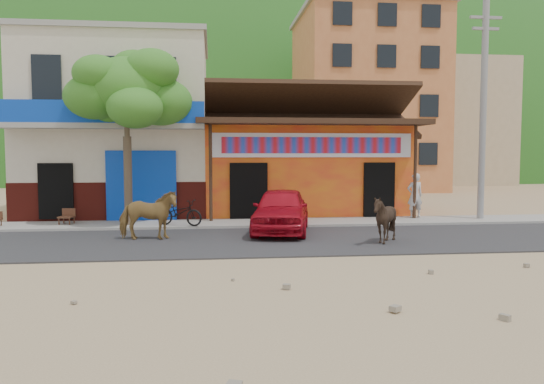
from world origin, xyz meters
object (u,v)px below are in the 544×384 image
at_px(cow_dark, 384,219).
at_px(red_car, 281,210).
at_px(tree, 127,136).
at_px(pedestrian, 415,195).
at_px(cafe_chair_right, 66,210).
at_px(cow_tan, 148,215).
at_px(scooter, 179,213).
at_px(utility_pole, 483,111).

bearing_deg(cow_dark, red_car, -144.14).
bearing_deg(cow_dark, tree, -130.03).
xyz_separation_m(pedestrian, cafe_chair_right, (-12.60, -0.42, -0.35)).
height_order(cow_tan, red_car, cow_tan).
bearing_deg(scooter, pedestrian, -56.30).
height_order(tree, red_car, tree).
height_order(red_car, cafe_chair_right, red_car).
height_order(cow_dark, red_car, red_car).
distance_m(red_car, scooter, 3.53).
relative_size(utility_pole, red_car, 1.92).
distance_m(tree, utility_pole, 12.84).
distance_m(cow_tan, pedestrian, 10.13).
xyz_separation_m(tree, cow_dark, (7.64, -4.20, -2.41)).
xyz_separation_m(cow_tan, cafe_chair_right, (-3.13, 3.17, -0.15)).
bearing_deg(utility_pole, cow_dark, -139.60).
bearing_deg(tree, cow_dark, -28.79).
xyz_separation_m(cow_dark, red_car, (-2.60, 2.42, 0.04)).
xyz_separation_m(utility_pole, pedestrian, (-2.34, 0.52, -3.16)).
bearing_deg(pedestrian, cow_tan, 16.50).
relative_size(red_car, scooter, 2.50).
distance_m(cow_dark, pedestrian, 5.68).
relative_size(utility_pole, pedestrian, 4.76).
bearing_deg(cafe_chair_right, pedestrian, 11.32).
bearing_deg(pedestrian, tree, -0.32).
xyz_separation_m(scooter, pedestrian, (8.71, 1.22, 0.40)).
bearing_deg(utility_pole, tree, -179.10).
height_order(cow_dark, scooter, cow_dark).
relative_size(utility_pole, cafe_chair_right, 8.09).
distance_m(tree, cow_tan, 3.84).
distance_m(scooter, cafe_chair_right, 3.97).
xyz_separation_m(scooter, cafe_chair_right, (-3.89, 0.80, 0.06)).
bearing_deg(cafe_chair_right, utility_pole, 9.02).
relative_size(cow_tan, pedestrian, 1.02).
bearing_deg(pedestrian, cow_dark, 55.88).
height_order(cow_dark, pedestrian, pedestrian).
relative_size(tree, utility_pole, 0.75).
distance_m(cow_dark, red_car, 3.55).
bearing_deg(cow_tan, cafe_chair_right, 45.55).
bearing_deg(cafe_chair_right, scooter, -2.26).
relative_size(pedestrian, cafe_chair_right, 1.70).
height_order(cow_dark, cafe_chair_right, cow_dark).
height_order(utility_pole, cow_tan, utility_pole).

